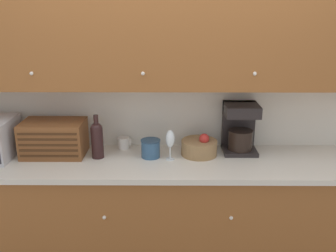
{
  "coord_description": "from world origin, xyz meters",
  "views": [
    {
      "loc": [
        0.02,
        -2.86,
        2.03
      ],
      "look_at": [
        0.0,
        -0.22,
        1.18
      ],
      "focal_mm": 40.0,
      "sensor_mm": 36.0,
      "label": 1
    }
  ],
  "objects_px": {
    "wine_glass": "(170,140)",
    "coffee_maker": "(240,128)",
    "bread_box": "(54,138)",
    "storage_canister": "(151,148)",
    "fruit_basket": "(199,147)",
    "mug": "(124,143)",
    "wine_bottle": "(97,138)"
  },
  "relations": [
    {
      "from": "storage_canister",
      "to": "coffee_maker",
      "type": "bearing_deg",
      "value": 10.92
    },
    {
      "from": "storage_canister",
      "to": "coffee_maker",
      "type": "relative_size",
      "value": 0.38
    },
    {
      "from": "storage_canister",
      "to": "wine_glass",
      "type": "xyz_separation_m",
      "value": [
        0.15,
        -0.05,
        0.08
      ]
    },
    {
      "from": "mug",
      "to": "wine_bottle",
      "type": "bearing_deg",
      "value": -131.98
    },
    {
      "from": "fruit_basket",
      "to": "coffee_maker",
      "type": "height_order",
      "value": "coffee_maker"
    },
    {
      "from": "storage_canister",
      "to": "fruit_basket",
      "type": "distance_m",
      "value": 0.37
    },
    {
      "from": "bread_box",
      "to": "wine_bottle",
      "type": "distance_m",
      "value": 0.34
    },
    {
      "from": "mug",
      "to": "storage_canister",
      "type": "height_order",
      "value": "storage_canister"
    },
    {
      "from": "coffee_maker",
      "to": "bread_box",
      "type": "bearing_deg",
      "value": -176.45
    },
    {
      "from": "storage_canister",
      "to": "coffee_maker",
      "type": "xyz_separation_m",
      "value": [
        0.68,
        0.13,
        0.12
      ]
    },
    {
      "from": "fruit_basket",
      "to": "coffee_maker",
      "type": "distance_m",
      "value": 0.35
    },
    {
      "from": "bread_box",
      "to": "coffee_maker",
      "type": "xyz_separation_m",
      "value": [
        1.41,
        0.09,
        0.06
      ]
    },
    {
      "from": "storage_canister",
      "to": "coffee_maker",
      "type": "height_order",
      "value": "coffee_maker"
    },
    {
      "from": "fruit_basket",
      "to": "coffee_maker",
      "type": "relative_size",
      "value": 0.71
    },
    {
      "from": "wine_bottle",
      "to": "storage_canister",
      "type": "height_order",
      "value": "wine_bottle"
    },
    {
      "from": "wine_bottle",
      "to": "fruit_basket",
      "type": "xyz_separation_m",
      "value": [
        0.76,
        0.06,
        -0.09
      ]
    },
    {
      "from": "wine_glass",
      "to": "coffee_maker",
      "type": "xyz_separation_m",
      "value": [
        0.53,
        0.18,
        0.04
      ]
    },
    {
      "from": "fruit_basket",
      "to": "wine_bottle",
      "type": "bearing_deg",
      "value": -175.66
    },
    {
      "from": "mug",
      "to": "wine_glass",
      "type": "height_order",
      "value": "wine_glass"
    },
    {
      "from": "bread_box",
      "to": "coffee_maker",
      "type": "distance_m",
      "value": 1.41
    },
    {
      "from": "bread_box",
      "to": "storage_canister",
      "type": "distance_m",
      "value": 0.73
    },
    {
      "from": "wine_bottle",
      "to": "mug",
      "type": "bearing_deg",
      "value": 48.02
    },
    {
      "from": "wine_glass",
      "to": "coffee_maker",
      "type": "distance_m",
      "value": 0.56
    },
    {
      "from": "storage_canister",
      "to": "fruit_basket",
      "type": "relative_size",
      "value": 0.54
    },
    {
      "from": "bread_box",
      "to": "fruit_basket",
      "type": "xyz_separation_m",
      "value": [
        1.09,
        0.0,
        -0.07
      ]
    },
    {
      "from": "wine_bottle",
      "to": "mug",
      "type": "xyz_separation_m",
      "value": [
        0.17,
        0.19,
        -0.1
      ]
    },
    {
      "from": "wine_bottle",
      "to": "wine_glass",
      "type": "distance_m",
      "value": 0.54
    },
    {
      "from": "bread_box",
      "to": "wine_glass",
      "type": "xyz_separation_m",
      "value": [
        0.87,
        -0.09,
        0.02
      ]
    },
    {
      "from": "mug",
      "to": "fruit_basket",
      "type": "xyz_separation_m",
      "value": [
        0.59,
        -0.13,
        0.02
      ]
    },
    {
      "from": "mug",
      "to": "storage_canister",
      "type": "bearing_deg",
      "value": -39.23
    },
    {
      "from": "wine_bottle",
      "to": "mug",
      "type": "relative_size",
      "value": 3.12
    },
    {
      "from": "storage_canister",
      "to": "fruit_basket",
      "type": "bearing_deg",
      "value": 7.17
    }
  ]
}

